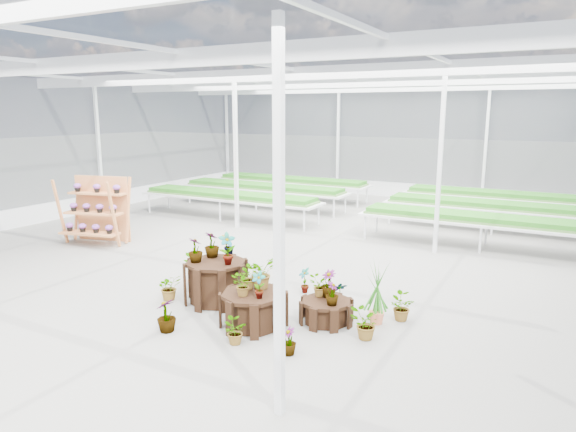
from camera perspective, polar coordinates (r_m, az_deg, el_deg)
The scene contains 10 objects.
ground_plane at distance 11.03m, azimuth -4.35°, elevation -7.00°, with size 24.00×24.00×0.00m, color gray.
greenhouse_shell at distance 10.53m, azimuth -4.53°, elevation 4.68°, with size 18.00×24.00×4.50m, color white, non-canonical shape.
steel_frame at distance 10.53m, azimuth -4.53°, elevation 4.68°, with size 18.00×24.00×4.50m, color silver, non-canonical shape.
nursery_benches at distance 17.24m, azimuth 8.68°, elevation 1.12°, with size 16.00×7.00×0.84m, color silver, non-canonical shape.
plinth_tall at distance 9.71m, azimuth -7.98°, elevation -7.25°, with size 1.16×1.16×0.79m, color black.
plinth_mid at distance 8.64m, azimuth -3.83°, elevation -10.31°, with size 1.10×1.10×0.58m, color black.
plinth_low at distance 8.81m, azimuth 4.27°, elevation -10.53°, with size 0.88×0.88×0.40m, color black.
shelf_rack at distance 14.62m, azimuth -20.71°, elevation 0.53°, with size 1.69×0.90×1.79m, color #C37540, non-canonical shape.
bird_table at distance 15.46m, azimuth -20.31°, elevation 0.81°, with size 0.39×0.39×1.63m, color tan, non-canonical shape.
nursery_plants at distance 9.23m, azimuth -2.91°, elevation -7.43°, with size 4.85×3.01×1.38m.
Camera 1 is at (5.70, -8.77, 3.51)m, focal length 32.00 mm.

